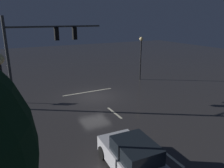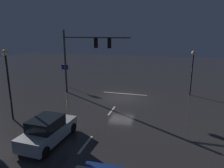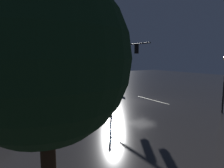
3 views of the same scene
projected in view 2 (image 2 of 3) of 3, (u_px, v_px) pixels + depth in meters
ground_plane at (122, 98)px, 22.54m from camera, size 80.00×80.00×0.00m
traffic_signal_assembly at (84, 51)px, 22.78m from camera, size 7.52×0.47×7.06m
lane_dash_far at (112, 111)px, 18.81m from camera, size 0.16×2.20×0.01m
lane_dash_mid at (86, 144)px, 13.20m from camera, size 0.16×2.20×0.01m
stop_bar at (125, 94)px, 23.93m from camera, size 5.00×0.16×0.01m
car_approaching at (48, 130)px, 13.33m from camera, size 2.07×4.43×1.70m
street_lamp_left_kerb at (193, 64)px, 22.60m from camera, size 0.44×0.44×4.89m
street_lamp_right_kerb at (7, 72)px, 16.13m from camera, size 0.44×0.44×5.57m
route_sign at (65, 71)px, 26.68m from camera, size 0.90×0.09×2.85m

